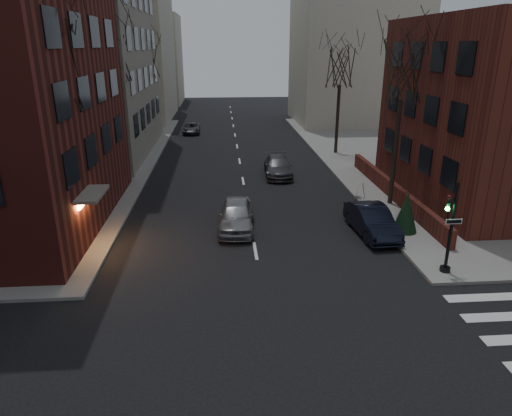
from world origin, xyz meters
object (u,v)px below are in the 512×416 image
(tree_right_a, at_px, (404,70))
(car_lane_gray, at_px, (278,166))
(sandwich_board, at_px, (361,190))
(traffic_signal, at_px, (449,234))
(evergreen_shrub, at_px, (406,212))
(parked_sedan, at_px, (372,221))
(tree_left_c, at_px, (145,59))
(streetlamp_near, at_px, (117,129))
(tree_left_b, at_px, (113,52))
(tree_left_a, at_px, (56,66))
(car_lane_far, at_px, (191,128))
(streetlamp_far, at_px, (157,96))
(tree_right_b, at_px, (341,67))
(car_lane_silver, at_px, (236,215))

(tree_right_a, bearing_deg, car_lane_gray, 130.10)
(tree_right_a, height_order, sandwich_board, tree_right_a)
(traffic_signal, bearing_deg, evergreen_shrub, 89.92)
(parked_sedan, relative_size, evergreen_shrub, 2.18)
(traffic_signal, relative_size, tree_left_c, 0.41)
(evergreen_shrub, bearing_deg, streetlamp_near, 152.19)
(tree_left_b, distance_m, car_lane_gray, 14.15)
(tree_left_a, bearing_deg, tree_left_b, 90.00)
(parked_sedan, bearing_deg, tree_right_a, 55.66)
(tree_left_b, xyz_separation_m, car_lane_far, (3.98, 17.37, -8.35))
(streetlamp_far, height_order, car_lane_gray, streetlamp_far)
(parked_sedan, xyz_separation_m, sandwich_board, (1.10, 5.68, -0.12))
(tree_left_c, height_order, streetlamp_near, tree_left_c)
(tree_right_b, bearing_deg, evergreen_shrub, -92.65)
(tree_right_a, height_order, car_lane_silver, tree_right_a)
(streetlamp_far, height_order, car_lane_silver, streetlamp_far)
(streetlamp_near, relative_size, evergreen_shrub, 2.97)
(tree_right_b, distance_m, car_lane_gray, 11.41)
(streetlamp_near, distance_m, car_lane_silver, 10.85)
(traffic_signal, height_order, tree_left_c, tree_left_c)
(tree_right_b, distance_m, streetlamp_far, 20.01)
(car_lane_silver, bearing_deg, sandwich_board, 32.44)
(tree_right_a, bearing_deg, streetlamp_near, 166.76)
(car_lane_far, bearing_deg, car_lane_silver, -82.96)
(tree_left_a, relative_size, streetlamp_far, 1.63)
(traffic_signal, height_order, tree_right_a, tree_right_a)
(traffic_signal, bearing_deg, car_lane_far, 110.36)
(streetlamp_far, height_order, sandwich_board, streetlamp_far)
(tree_left_b, bearing_deg, streetlamp_near, -81.47)
(tree_left_c, distance_m, sandwich_board, 27.27)
(tree_right_b, relative_size, car_lane_far, 2.29)
(tree_right_b, bearing_deg, tree_left_b, -161.18)
(streetlamp_near, distance_m, car_lane_far, 21.94)
(tree_left_a, xyz_separation_m, tree_left_c, (0.00, 26.00, -0.44))
(tree_left_a, relative_size, tree_left_c, 1.06)
(streetlamp_far, xyz_separation_m, car_lane_silver, (7.40, -27.14, -3.46))
(streetlamp_far, distance_m, sandwich_board, 27.75)
(streetlamp_near, bearing_deg, car_lane_gray, 16.52)
(parked_sedan, bearing_deg, sandwich_board, 75.19)
(traffic_signal, height_order, car_lane_silver, traffic_signal)
(parked_sedan, height_order, car_lane_gray, parked_sedan)
(tree_left_c, bearing_deg, car_lane_silver, -72.35)
(tree_left_c, height_order, car_lane_silver, tree_left_c)
(tree_right_a, distance_m, car_lane_gray, 11.96)
(tree_left_a, xyz_separation_m, car_lane_far, (3.98, 29.37, -7.91))
(tree_right_b, xyz_separation_m, evergreen_shrub, (-0.86, -18.51, -6.38))
(tree_left_c, distance_m, tree_right_b, 19.34)
(streetlamp_far, distance_m, car_lane_far, 5.18)
(traffic_signal, bearing_deg, tree_right_a, 84.53)
(tree_left_c, distance_m, tree_right_a, 28.17)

